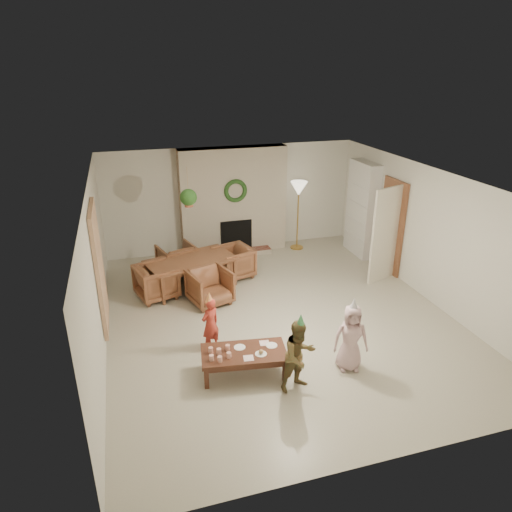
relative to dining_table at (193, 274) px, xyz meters
name	(u,v)px	position (x,y,z in m)	size (l,w,h in m)	color
floor	(278,315)	(1.30, -1.56, -0.31)	(7.00, 7.00, 0.00)	#B7B29E
ceiling	(281,180)	(1.30, -1.56, 2.19)	(7.00, 7.00, 0.00)	white
wall_back	(231,199)	(1.30, 1.94, 0.94)	(7.00, 7.00, 0.00)	silver
wall_front	(389,374)	(1.30, -5.06, 0.94)	(7.00, 7.00, 0.00)	silver
wall_left	(96,273)	(-1.70, -1.56, 0.94)	(7.00, 7.00, 0.00)	silver
wall_right	(429,235)	(4.30, -1.56, 0.94)	(7.00, 7.00, 0.00)	silver
fireplace_mass	(233,201)	(1.30, 1.74, 0.94)	(2.50, 0.40, 2.50)	#582C17
fireplace_hearth	(238,253)	(1.30, 1.39, -0.25)	(1.60, 0.30, 0.12)	#5B2119
fireplace_firebox	(236,235)	(1.30, 1.56, 0.14)	(0.75, 0.12, 0.75)	black
fireplace_wreath	(236,191)	(1.30, 1.51, 1.24)	(0.54, 0.54, 0.10)	#1B4118
floor_lamp_base	(297,247)	(2.82, 1.44, -0.29)	(0.31, 0.31, 0.03)	gold
floor_lamp_post	(298,218)	(2.82, 1.44, 0.48)	(0.03, 0.03, 1.51)	gold
floor_lamp_shade	(299,189)	(2.82, 1.44, 1.20)	(0.40, 0.40, 0.34)	beige
bookshelf_carcass	(362,209)	(4.14, 0.74, 0.79)	(0.30, 1.00, 2.20)	white
bookshelf_shelf_a	(359,235)	(4.12, 0.74, 0.14)	(0.30, 0.92, 0.03)	white
bookshelf_shelf_b	(360,219)	(4.12, 0.74, 0.54)	(0.30, 0.92, 0.03)	white
bookshelf_shelf_c	(362,203)	(4.12, 0.74, 0.94)	(0.30, 0.92, 0.03)	white
bookshelf_shelf_d	(363,186)	(4.12, 0.74, 1.34)	(0.30, 0.92, 0.03)	white
books_row_lower	(362,232)	(4.10, 0.59, 0.28)	(0.20, 0.40, 0.24)	#A01D33
books_row_mid	(359,213)	(4.10, 0.79, 0.68)	(0.20, 0.44, 0.24)	navy
books_row_upper	(364,199)	(4.10, 0.64, 1.07)	(0.20, 0.36, 0.22)	olive
door_frame	(392,227)	(4.26, -0.36, 0.71)	(0.05, 0.86, 2.04)	brown
door_leaf	(385,235)	(3.88, -0.74, 0.69)	(0.05, 0.80, 2.00)	beige
curtain_panel	(99,267)	(-1.66, -1.36, 0.94)	(0.06, 1.20, 2.00)	beige
dining_table	(193,274)	(0.00, 0.00, 0.00)	(1.74, 0.97, 0.61)	brown
dining_chair_near	(210,287)	(0.21, -0.73, 0.03)	(0.72, 0.74, 0.68)	brown
dining_chair_far	(177,260)	(-0.21, 0.73, 0.03)	(0.72, 0.74, 0.68)	brown
dining_chair_left	(157,281)	(-0.73, -0.21, 0.03)	(0.72, 0.74, 0.68)	brown
dining_chair_right	(233,262)	(0.92, 0.27, 0.03)	(0.72, 0.74, 0.68)	brown
hanging_plant_cord	(188,185)	(0.00, -0.06, 1.84)	(0.01, 0.01, 0.70)	tan
hanging_plant_pot	(189,204)	(0.00, -0.06, 1.49)	(0.16, 0.16, 0.12)	brown
hanging_plant_foliage	(188,197)	(0.00, -0.06, 1.61)	(0.32, 0.32, 0.32)	#1C4316
coffee_table_top	(244,353)	(0.27, -3.02, 0.05)	(1.24, 0.62, 0.06)	#4B2719
coffee_table_apron	(244,357)	(0.27, -3.02, -0.02)	(1.14, 0.52, 0.08)	#4B2719
coffee_leg_fl	(207,378)	(-0.32, -3.19, -0.14)	(0.07, 0.07, 0.32)	#4B2719
coffee_leg_fr	(285,371)	(0.79, -3.35, -0.14)	(0.07, 0.07, 0.32)	#4B2719
coffee_leg_bl	(205,357)	(-0.25, -2.69, -0.14)	(0.07, 0.07, 0.32)	#4B2719
coffee_leg_br	(278,351)	(0.86, -2.85, -0.14)	(0.07, 0.07, 0.32)	#4B2719
cup_a	(212,358)	(-0.22, -3.10, 0.12)	(0.07, 0.07, 0.09)	white
cup_b	(211,350)	(-0.20, -2.91, 0.12)	(0.07, 0.07, 0.09)	white
cup_c	(220,359)	(-0.12, -3.16, 0.12)	(0.07, 0.07, 0.09)	white
cup_d	(219,351)	(-0.09, -2.97, 0.12)	(0.07, 0.07, 0.09)	white
cup_e	(229,355)	(0.03, -3.10, 0.12)	(0.07, 0.07, 0.09)	white
cup_f	(228,347)	(0.05, -2.91, 0.12)	(0.07, 0.07, 0.09)	white
plate_a	(240,347)	(0.24, -2.90, 0.08)	(0.17, 0.17, 0.01)	white
plate_b	(261,354)	(0.49, -3.15, 0.08)	(0.17, 0.17, 0.01)	white
plate_c	(272,345)	(0.70, -2.99, 0.08)	(0.17, 0.17, 0.01)	white
food_scoop	(261,352)	(0.49, -3.15, 0.11)	(0.07, 0.07, 0.07)	tan
napkin_left	(249,358)	(0.29, -3.20, 0.08)	(0.14, 0.14, 0.01)	#ECADBA
napkin_right	(264,343)	(0.62, -2.90, 0.08)	(0.14, 0.14, 0.01)	#ECADBA
child_red	(210,324)	(-0.07, -2.25, 0.14)	(0.33, 0.22, 0.90)	#AA2F24
party_hat_red	(209,297)	(-0.07, -2.25, 0.63)	(0.12, 0.12, 0.17)	gold
child_plaid	(299,356)	(0.92, -3.54, 0.23)	(0.52, 0.40, 1.07)	brown
party_hat_plaid	(301,320)	(0.92, -3.54, 0.80)	(0.13, 0.13, 0.17)	#439D5A
child_pink	(351,338)	(1.81, -3.33, 0.22)	(0.51, 0.33, 1.05)	#CCA3A9
party_hat_pink	(354,304)	(1.81, -3.33, 0.79)	(0.14, 0.14, 0.19)	silver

